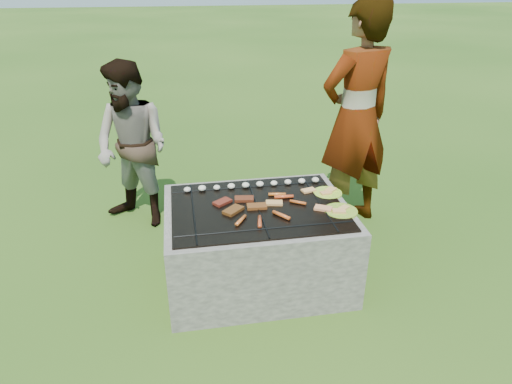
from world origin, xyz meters
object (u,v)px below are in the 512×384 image
at_px(fire_pit, 257,246).
at_px(cook, 356,118).
at_px(plate_near, 341,211).
at_px(bystander, 132,147).
at_px(plate_far, 328,193).

relative_size(fire_pit, cook, 0.66).
height_order(fire_pit, plate_near, plate_near).
relative_size(plate_near, bystander, 0.21).
xyz_separation_m(plate_near, cook, (0.43, 0.92, 0.37)).
xyz_separation_m(fire_pit, plate_near, (0.56, -0.17, 0.33)).
xyz_separation_m(plate_near, bystander, (-1.47, 1.21, 0.13)).
bearing_deg(plate_near, plate_far, 89.65).
bearing_deg(bystander, plate_near, -2.60).
height_order(fire_pit, bystander, bystander).
bearing_deg(plate_near, cook, 64.72).
height_order(cook, bystander, cook).
distance_m(fire_pit, cook, 1.43).
height_order(fire_pit, cook, cook).
bearing_deg(plate_near, bystander, 140.56).
bearing_deg(cook, plate_near, 47.04).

